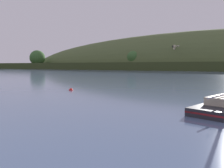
{
  "coord_description": "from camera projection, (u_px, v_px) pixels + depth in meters",
  "views": [
    {
      "loc": [
        18.45,
        17.66,
        3.69
      ],
      "look_at": [
        4.68,
        43.47,
        1.3
      ],
      "focal_mm": 36.98,
      "sensor_mm": 36.0,
      "label": 1
    }
  ],
  "objects": [
    {
      "name": "dockside_crane",
      "position": [
        174.0,
        59.0,
        164.69
      ],
      "size": [
        7.38,
        10.32,
        18.1
      ],
      "rotation": [
        0.0,
        0.0,
        5.27
      ],
      "color": "#4C4C51",
      "rests_on": "ground"
    },
    {
      "name": "far_shoreline_hill",
      "position": [
        207.0,
        70.0,
        183.37
      ],
      "size": [
        478.89,
        112.47,
        62.98
      ],
      "rotation": [
        0.0,
        0.0,
        -0.05
      ],
      "color": "#35401E",
      "rests_on": "ground"
    },
    {
      "name": "mooring_buoy_off_fishing_boat",
      "position": [
        71.0,
        90.0,
        34.01
      ],
      "size": [
        0.62,
        0.62,
        0.7
      ],
      "color": "red",
      "rests_on": "ground"
    }
  ]
}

